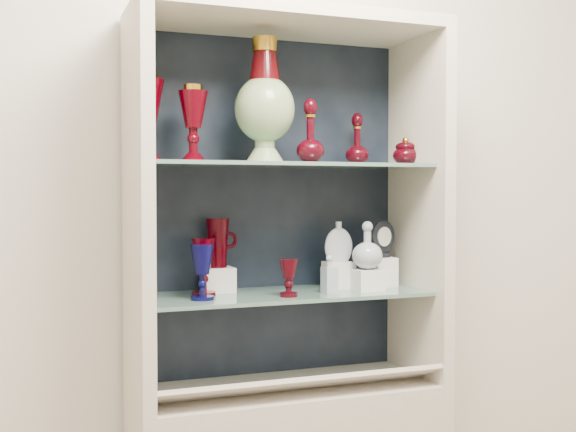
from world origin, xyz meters
name	(u,v)px	position (x,y,z in m)	size (l,w,h in m)	color
wall_back	(266,185)	(0.00, 1.75, 1.40)	(3.50, 0.02, 2.80)	silver
cabinet_back_panel	(269,207)	(0.00, 1.72, 1.32)	(0.98, 0.02, 1.15)	black
cabinet_side_left	(138,210)	(-0.48, 1.53, 1.32)	(0.04, 0.40, 1.15)	beige
cabinet_side_right	(418,207)	(0.48, 1.53, 1.32)	(0.04, 0.40, 1.15)	beige
cabinet_top_cap	(288,22)	(0.00, 1.53, 1.92)	(1.00, 0.40, 0.04)	beige
shelf_lower	(286,294)	(0.00, 1.55, 1.04)	(0.92, 0.34, 0.01)	slate
shelf_upper	(286,165)	(0.00, 1.55, 1.46)	(0.92, 0.34, 0.01)	slate
label_ledge	(300,384)	(0.00, 1.42, 0.78)	(0.92, 0.18, 0.01)	beige
label_card_0	(317,378)	(0.06, 1.42, 0.80)	(0.10, 0.07, 0.00)	white
label_card_1	(388,371)	(0.31, 1.42, 0.80)	(0.10, 0.07, 0.00)	white
pedestal_lamp_left	(147,117)	(-0.44, 1.58, 1.61)	(0.11, 0.11, 0.27)	#420008
pedestal_lamp_right	(193,124)	(-0.31, 1.54, 1.59)	(0.09, 0.09, 0.24)	#420008
enamel_urn	(265,100)	(-0.08, 1.52, 1.67)	(0.19, 0.19, 0.39)	#0C4329
ruby_decanter_a	(310,127)	(0.06, 1.49, 1.58)	(0.09, 0.09, 0.23)	#3C020B
ruby_decanter_b	(357,138)	(0.29, 1.62, 1.57)	(0.08, 0.08, 0.19)	#3C020B
lidded_bowl	(405,151)	(0.44, 1.55, 1.52)	(0.09, 0.09, 0.10)	#3C020B
cobalt_goblet	(202,272)	(-0.29, 1.49, 1.13)	(0.07, 0.07, 0.17)	#070738
ruby_goblet_tall	(204,267)	(-0.27, 1.57, 1.14)	(0.08, 0.08, 0.18)	#420008
ruby_goblet_small	(289,278)	(-0.02, 1.46, 1.11)	(0.06, 0.06, 0.12)	#3C020B
riser_ruby_pitcher	(218,279)	(-0.20, 1.65, 1.09)	(0.10, 0.10, 0.08)	silver
ruby_pitcher	(218,243)	(-0.20, 1.65, 1.21)	(0.12, 0.08, 0.16)	#420008
clear_square_bottle	(329,274)	(0.13, 1.49, 1.11)	(0.04, 0.04, 0.12)	#94A3AD
riser_flat_flask	(339,275)	(0.20, 1.58, 1.09)	(0.09, 0.09, 0.09)	silver
flat_flask	(339,241)	(0.20, 1.58, 1.21)	(0.10, 0.04, 0.14)	silver
riser_clear_round_decanter	(367,280)	(0.27, 1.50, 1.08)	(0.09, 0.09, 0.07)	silver
clear_round_decanter	(367,247)	(0.27, 1.50, 1.20)	(0.10, 0.10, 0.15)	#94A3AD
riser_cameo_medallion	(383,272)	(0.37, 1.58, 1.10)	(0.08, 0.08, 0.10)	silver
cameo_medallion	(383,238)	(0.37, 1.58, 1.22)	(0.11, 0.04, 0.13)	black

